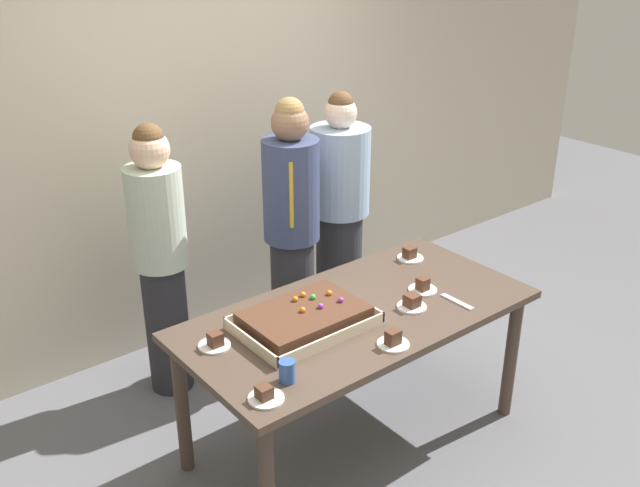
{
  "coord_description": "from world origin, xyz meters",
  "views": [
    {
      "loc": [
        -2.09,
        -2.31,
        2.58
      ],
      "look_at": [
        -0.12,
        0.15,
        1.14
      ],
      "focal_mm": 40.29,
      "sensor_mm": 36.0,
      "label": 1
    }
  ],
  "objects": [
    {
      "name": "sheet_cake",
      "position": [
        -0.29,
        0.05,
        0.84
      ],
      "size": [
        0.63,
        0.44,
        0.11
      ],
      "color": "beige",
      "rests_on": "party_table"
    },
    {
      "name": "person_green_shirt_behind",
      "position": [
        0.2,
        0.81,
        0.89
      ],
      "size": [
        0.33,
        0.33,
        1.69
      ],
      "rotation": [
        0.0,
        0.0,
        -2.14
      ],
      "color": "#28282D",
      "rests_on": "ground_plane"
    },
    {
      "name": "drink_cup_nearest",
      "position": [
        -0.63,
        -0.26,
        0.84
      ],
      "size": [
        0.07,
        0.07,
        0.1
      ],
      "primitive_type": "cylinder",
      "color": "#2D5199",
      "rests_on": "party_table"
    },
    {
      "name": "plated_slice_near_right",
      "position": [
        -0.72,
        0.16,
        0.82
      ],
      "size": [
        0.15,
        0.15,
        0.07
      ],
      "color": "white",
      "rests_on": "party_table"
    },
    {
      "name": "plated_slice_far_left",
      "position": [
        0.41,
        -0.05,
        0.82
      ],
      "size": [
        0.15,
        0.15,
        0.08
      ],
      "color": "white",
      "rests_on": "party_table"
    },
    {
      "name": "plated_slice_near_left",
      "position": [
        0.24,
        -0.14,
        0.82
      ],
      "size": [
        0.15,
        0.15,
        0.07
      ],
      "color": "white",
      "rests_on": "party_table"
    },
    {
      "name": "party_table",
      "position": [
        0.0,
        0.0,
        0.7
      ],
      "size": [
        1.79,
        0.89,
        0.79
      ],
      "color": "#47382D",
      "rests_on": "ground_plane"
    },
    {
      "name": "plated_slice_center_back",
      "position": [
        -0.77,
        -0.31,
        0.81
      ],
      "size": [
        0.15,
        0.15,
        0.06
      ],
      "color": "white",
      "rests_on": "party_table"
    },
    {
      "name": "cake_server_utensil",
      "position": [
        0.46,
        -0.25,
        0.8
      ],
      "size": [
        0.03,
        0.2,
        0.01
      ],
      "primitive_type": "cube",
      "color": "silver",
      "rests_on": "party_table"
    },
    {
      "name": "plated_slice_center_front",
      "position": [
        -0.08,
        -0.34,
        0.82
      ],
      "size": [
        0.15,
        0.15,
        0.08
      ],
      "color": "white",
      "rests_on": "party_table"
    },
    {
      "name": "plated_slice_far_right",
      "position": [
        0.63,
        0.26,
        0.82
      ],
      "size": [
        0.15,
        0.15,
        0.07
      ],
      "color": "white",
      "rests_on": "party_table"
    },
    {
      "name": "ground_plane",
      "position": [
        0.0,
        0.0,
        0.0
      ],
      "size": [
        12.0,
        12.0,
        0.0
      ],
      "primitive_type": "plane",
      "color": "#5B5B60"
    },
    {
      "name": "interior_back_panel",
      "position": [
        0.0,
        1.6,
        1.5
      ],
      "size": [
        8.0,
        0.12,
        3.0
      ],
      "primitive_type": "cube",
      "color": "#B2A893",
      "rests_on": "ground_plane"
    },
    {
      "name": "person_striped_tie_right",
      "position": [
        0.64,
        0.91,
        0.84
      ],
      "size": [
        0.37,
        0.37,
        1.65
      ],
      "rotation": [
        0.0,
        0.0,
        -2.4
      ],
      "color": "#28282D",
      "rests_on": "ground_plane"
    },
    {
      "name": "person_serving_front",
      "position": [
        -0.53,
        1.06,
        0.85
      ],
      "size": [
        0.31,
        0.31,
        1.62
      ],
      "rotation": [
        0.0,
        0.0,
        -1.34
      ],
      "color": "#28282D",
      "rests_on": "ground_plane"
    }
  ]
}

